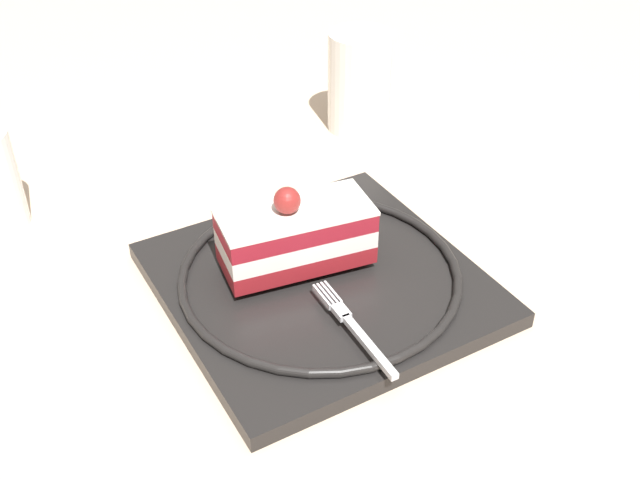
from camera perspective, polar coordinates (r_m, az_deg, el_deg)
ground_plane at (r=0.62m, az=2.05°, el=-4.78°), size 2.40×2.40×0.00m
dessert_plate at (r=0.62m, az=0.00°, el=-3.03°), size 0.25×0.25×0.02m
cake_slice at (r=0.61m, az=-1.84°, el=0.40°), size 0.13×0.07×0.07m
fork at (r=0.56m, az=2.41°, el=-6.39°), size 0.01×0.11×0.00m
drink_glass_near at (r=0.85m, az=2.94°, el=11.37°), size 0.07×0.07×0.11m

